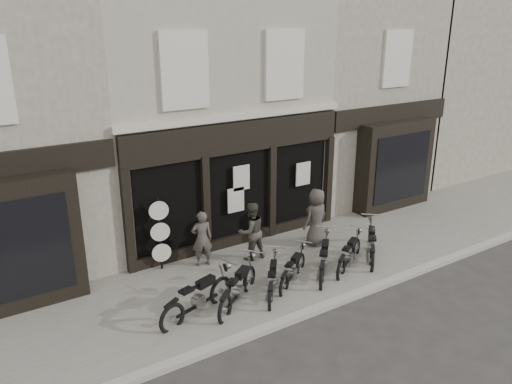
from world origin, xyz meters
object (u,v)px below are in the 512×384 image
motorcycle_1 (238,290)px  motorcycle_6 (371,246)px  man_right (316,217)px  motorcycle_2 (273,282)px  motorcycle_4 (324,261)px  motorcycle_3 (293,272)px  motorcycle_5 (349,257)px  man_centre (251,231)px  motorcycle_0 (198,300)px  advert_sign_post (160,237)px  man_left (202,239)px

motorcycle_1 → motorcycle_6: size_ratio=1.07×
motorcycle_1 → man_right: 4.06m
motorcycle_2 → motorcycle_4: motorcycle_4 is taller
motorcycle_3 → motorcycle_4: motorcycle_4 is taller
motorcycle_5 → man_centre: man_centre is taller
motorcycle_0 → man_centre: (2.55, 1.73, 0.53)m
motorcycle_6 → advert_sign_post: bearing=108.1°
motorcycle_1 → motorcycle_5: (3.58, -0.04, -0.03)m
man_centre → man_right: man_right is taller
motorcycle_1 → man_left: size_ratio=1.19×
motorcycle_4 → motorcycle_0: bearing=133.8°
motorcycle_5 → man_right: (0.11, 1.62, 0.61)m
motorcycle_3 → motorcycle_5: motorcycle_5 is taller
man_left → advert_sign_post: size_ratio=0.73×
motorcycle_6 → advert_sign_post: size_ratio=0.82×
motorcycle_3 → motorcycle_1: bearing=150.0°
motorcycle_2 → man_centre: (0.53, 1.85, 0.59)m
motorcycle_4 → man_right: 1.88m
motorcycle_5 → man_left: size_ratio=1.16×
motorcycle_5 → man_right: man_right is taller
motorcycle_2 → motorcycle_4: (1.77, 0.10, 0.04)m
motorcycle_6 → man_centre: 3.53m
man_centre → motorcycle_3: bearing=98.3°
man_centre → man_left: bearing=-16.0°
motorcycle_2 → man_centre: size_ratio=1.00×
motorcycle_4 → advert_sign_post: bearing=99.4°
motorcycle_6 → man_right: (-0.84, 1.51, 0.58)m
motorcycle_5 → advert_sign_post: 5.25m
motorcycle_1 → motorcycle_5: size_ratio=1.03×
man_left → man_right: bearing=-176.3°
man_left → man_right: size_ratio=0.90×
motorcycle_3 → advert_sign_post: (-2.65, 2.47, 0.70)m
motorcycle_6 → motorcycle_4: bearing=133.3°
motorcycle_0 → motorcycle_1: bearing=-22.3°
motorcycle_5 → man_right: bearing=55.6°
man_centre → motorcycle_4: bearing=125.7°
motorcycle_5 → motorcycle_3: bearing=144.3°
man_left → advert_sign_post: bearing=-6.2°
motorcycle_0 → motorcycle_3: bearing=-16.8°
motorcycle_4 → man_right: size_ratio=1.00×
motorcycle_1 → advert_sign_post: (-0.90, 2.60, 0.64)m
motorcycle_2 → motorcycle_3: motorcycle_2 is taller
motorcycle_0 → motorcycle_6: 5.57m
motorcycle_1 → motorcycle_2: (0.99, -0.03, -0.04)m
motorcycle_1 → man_centre: man_centre is taller
man_centre → motorcycle_5: bearing=138.5°
motorcycle_3 → man_centre: man_centre is taller
man_centre → motorcycle_0: bearing=34.6°
motorcycle_1 → motorcycle_6: 4.54m
motorcycle_4 → motorcycle_3: bearing=130.4°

